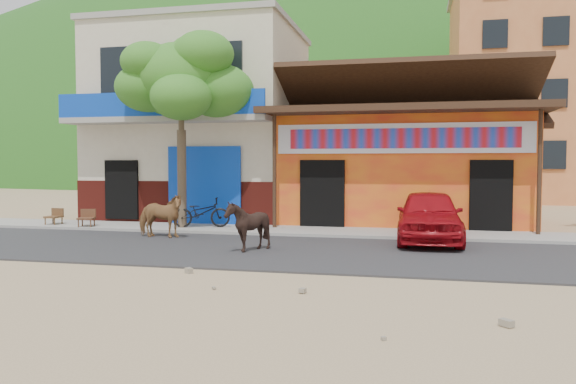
# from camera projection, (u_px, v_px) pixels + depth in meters

# --- Properties ---
(ground) EXTENTS (120.00, 120.00, 0.00)m
(ground) POSITION_uv_depth(u_px,v_px,m) (283.00, 273.00, 10.73)
(ground) COLOR #9E825B
(ground) RESTS_ON ground
(road) EXTENTS (60.00, 5.00, 0.04)m
(road) POSITION_uv_depth(u_px,v_px,m) (308.00, 252.00, 13.16)
(road) COLOR #28282B
(road) RESTS_ON ground
(sidewalk) EXTENTS (60.00, 2.00, 0.12)m
(sidewalk) POSITION_uv_depth(u_px,v_px,m) (330.00, 232.00, 16.56)
(sidewalk) COLOR gray
(sidewalk) RESTS_ON ground
(dance_club) EXTENTS (8.00, 6.00, 3.60)m
(dance_club) POSITION_uv_depth(u_px,v_px,m) (403.00, 172.00, 19.92)
(dance_club) COLOR orange
(dance_club) RESTS_ON ground
(cafe_building) EXTENTS (7.00, 6.00, 7.00)m
(cafe_building) POSITION_uv_depth(u_px,v_px,m) (204.00, 127.00, 21.50)
(cafe_building) COLOR beige
(cafe_building) RESTS_ON ground
(apartment_front) EXTENTS (9.00, 9.00, 12.00)m
(apartment_front) POSITION_uv_depth(u_px,v_px,m) (535.00, 94.00, 31.77)
(apartment_front) COLOR #CC723F
(apartment_front) RESTS_ON ground
(hillside) EXTENTS (100.00, 40.00, 24.00)m
(hillside) POSITION_uv_depth(u_px,v_px,m) (399.00, 92.00, 78.24)
(hillside) COLOR #194C14
(hillside) RESTS_ON ground
(tree) EXTENTS (3.00, 3.00, 6.00)m
(tree) POSITION_uv_depth(u_px,v_px,m) (181.00, 130.00, 17.23)
(tree) COLOR #2D721E
(tree) RESTS_ON sidewalk
(cow_tan) EXTENTS (1.46, 0.71, 1.21)m
(cow_tan) POSITION_uv_depth(u_px,v_px,m) (160.00, 216.00, 15.52)
(cow_tan) COLOR #9A6B3D
(cow_tan) RESTS_ON road
(cow_dark) EXTENTS (1.33, 1.25, 1.20)m
(cow_dark) POSITION_uv_depth(u_px,v_px,m) (248.00, 226.00, 13.11)
(cow_dark) COLOR black
(cow_dark) RESTS_ON road
(red_car) EXTENTS (1.66, 4.04, 1.37)m
(red_car) POSITION_uv_depth(u_px,v_px,m) (429.00, 216.00, 14.74)
(red_car) COLOR #A00B13
(red_car) RESTS_ON road
(scooter) EXTENTS (1.86, 1.06, 0.92)m
(scooter) POSITION_uv_depth(u_px,v_px,m) (201.00, 212.00, 17.31)
(scooter) COLOR black
(scooter) RESTS_ON sidewalk
(cafe_chair_left) EXTENTS (0.48, 0.48, 0.96)m
(cafe_chair_left) POSITION_uv_depth(u_px,v_px,m) (53.00, 209.00, 18.17)
(cafe_chair_left) COLOR #502D1A
(cafe_chair_left) RESTS_ON sidewalk
(cafe_chair_right) EXTENTS (0.58, 0.58, 1.01)m
(cafe_chair_right) POSITION_uv_depth(u_px,v_px,m) (86.00, 210.00, 17.55)
(cafe_chair_right) COLOR #532B1B
(cafe_chair_right) RESTS_ON sidewalk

